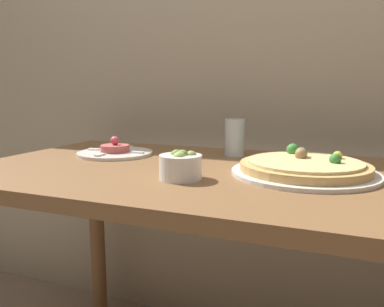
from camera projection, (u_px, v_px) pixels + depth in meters
name	position (u px, v px, depth m)	size (l,w,h in m)	color
back_wall	(275.00, 2.00, 1.35)	(8.00, 0.05, 2.60)	tan
dining_table	(236.00, 208.00, 1.00)	(1.48, 0.74, 0.78)	brown
pizza_plate	(304.00, 168.00, 0.94)	(0.36, 0.36, 0.06)	silver
tartare_plate	(115.00, 152.00, 1.23)	(0.25, 0.25, 0.06)	silver
small_bowl	(181.00, 165.00, 0.89)	(0.10, 0.10, 0.07)	white
drinking_glass	(234.00, 137.00, 1.21)	(0.06, 0.06, 0.12)	silver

